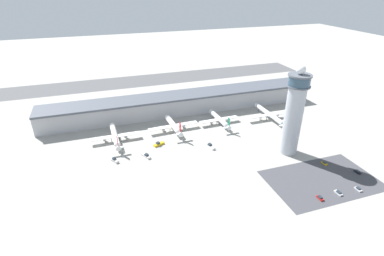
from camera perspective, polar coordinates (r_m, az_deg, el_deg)
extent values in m
plane|color=#9E9B93|center=(206.65, 3.65, -4.30)|extent=(1000.00, 1000.00, 0.00)
cube|color=#B2B2B7|center=(262.59, -1.99, 4.60)|extent=(235.01, 22.00, 14.91)
cube|color=#4C515B|center=(259.59, -2.01, 6.28)|extent=(235.01, 25.00, 1.60)
cube|color=#515154|center=(356.81, -6.65, 9.22)|extent=(352.51, 44.00, 0.01)
cylinder|color=#ADB2BC|center=(204.50, 18.61, 1.29)|extent=(11.45, 11.45, 46.58)
cylinder|color=#565B66|center=(196.07, 19.62, 7.54)|extent=(14.47, 14.47, 0.80)
cylinder|color=#334C60|center=(195.08, 19.77, 8.47)|extent=(13.31, 13.31, 5.89)
cylinder|color=#565B66|center=(194.12, 19.92, 9.43)|extent=(14.47, 14.47, 1.00)
sphere|color=white|center=(193.24, 20.08, 10.37)|extent=(5.65, 5.65, 5.65)
cube|color=#424247|center=(193.92, 23.50, -9.09)|extent=(64.00, 40.00, 0.01)
cylinder|color=white|center=(222.23, -14.47, -1.44)|extent=(4.64, 29.23, 3.99)
cone|color=white|center=(236.88, -14.93, 0.32)|extent=(4.07, 3.68, 3.99)
cone|color=white|center=(207.33, -13.92, -3.53)|extent=(3.70, 4.86, 3.59)
cube|color=white|center=(223.07, -14.46, -1.53)|extent=(35.79, 5.20, 0.44)
cylinder|color=#A8A8B2|center=(224.24, -16.35, -1.98)|extent=(2.29, 4.43, 2.19)
cylinder|color=#A8A8B2|center=(225.03, -12.58, -1.40)|extent=(2.29, 4.43, 2.19)
cube|color=red|center=(203.99, -14.04, -2.40)|extent=(0.36, 2.81, 6.38)
cube|color=white|center=(205.95, -13.88, -3.62)|extent=(11.21, 2.25, 0.24)
cylinder|color=black|center=(235.63, -14.76, -0.70)|extent=(0.28, 0.28, 2.59)
cylinder|color=black|center=(223.73, -13.66, -2.10)|extent=(0.28, 0.28, 2.59)
cylinder|color=black|center=(223.44, -15.07, -2.32)|extent=(0.28, 0.28, 2.59)
cylinder|color=white|center=(230.46, -3.55, 0.54)|extent=(5.59, 24.36, 4.25)
cone|color=white|center=(242.53, -4.60, 1.90)|extent=(4.45, 4.05, 4.25)
cone|color=white|center=(218.08, -2.33, -1.04)|extent=(4.10, 5.30, 3.82)
cube|color=white|center=(231.20, -3.59, 0.42)|extent=(39.41, 6.59, 0.44)
cylinder|color=#A8A8B2|center=(230.53, -5.60, -0.10)|extent=(2.59, 4.80, 2.34)
cylinder|color=#A8A8B2|center=(234.99, -1.75, 0.57)|extent=(2.59, 4.80, 2.34)
cube|color=red|center=(214.70, -2.27, 0.15)|extent=(0.46, 2.81, 6.80)
cube|color=white|center=(216.70, -2.21, -1.10)|extent=(11.98, 2.66, 0.24)
cylinder|color=black|center=(241.32, -4.35, 0.86)|extent=(0.28, 0.28, 2.69)
cylinder|color=black|center=(232.56, -2.81, -0.14)|extent=(0.28, 0.28, 2.69)
cylinder|color=black|center=(230.95, -4.20, -0.39)|extent=(0.28, 0.28, 2.69)
cylinder|color=silver|center=(242.53, 5.21, 1.73)|extent=(4.90, 26.36, 3.75)
cone|color=silver|center=(254.66, 3.77, 3.05)|extent=(3.90, 3.54, 3.75)
cone|color=silver|center=(230.26, 6.86, 0.22)|extent=(3.57, 4.64, 3.38)
cube|color=silver|center=(243.23, 5.15, 1.64)|extent=(33.22, 5.85, 0.44)
cylinder|color=#A8A8B2|center=(241.80, 3.56, 1.24)|extent=(2.24, 4.21, 2.06)
cylinder|color=#A8A8B2|center=(247.41, 6.49, 1.73)|extent=(2.24, 4.21, 2.06)
cube|color=#14704C|center=(227.43, 7.03, 1.22)|extent=(0.42, 2.81, 6.00)
cube|color=silver|center=(229.07, 7.02, 0.16)|extent=(10.58, 2.46, 0.24)
cylinder|color=black|center=(253.54, 4.02, 2.17)|extent=(0.28, 0.28, 2.40)
cylinder|color=black|center=(244.70, 5.76, 1.14)|extent=(0.28, 0.28, 2.40)
cylinder|color=black|center=(242.56, 4.65, 0.95)|extent=(0.28, 0.28, 2.40)
cylinder|color=silver|center=(257.36, 14.56, 2.53)|extent=(4.07, 36.76, 3.61)
cone|color=silver|center=(272.70, 12.33, 4.18)|extent=(3.65, 3.29, 3.61)
cone|color=silver|center=(242.31, 17.13, 0.63)|extent=(3.30, 4.37, 3.25)
cube|color=silver|center=(258.16, 14.46, 2.47)|extent=(40.05, 4.91, 0.44)
cylinder|color=#A8A8B2|center=(255.05, 12.72, 2.10)|extent=(2.03, 3.99, 1.98)
cylinder|color=#A8A8B2|center=(263.84, 15.85, 2.57)|extent=(2.03, 3.99, 1.98)
cube|color=#14704C|center=(239.75, 17.40, 1.55)|extent=(0.34, 2.80, 5.77)
cube|color=silver|center=(241.25, 17.31, 0.58)|extent=(10.12, 2.13, 0.24)
cylinder|color=black|center=(271.70, 12.56, 3.34)|extent=(0.28, 0.28, 2.75)
cylinder|color=black|center=(259.92, 14.95, 1.96)|extent=(0.28, 0.28, 2.75)
cylinder|color=black|center=(257.27, 14.01, 1.81)|extent=(0.28, 0.28, 2.75)
cube|color=black|center=(210.07, 3.51, -3.72)|extent=(4.05, 7.37, 0.12)
cube|color=silver|center=(209.73, 3.52, -3.56)|extent=(4.47, 8.69, 1.49)
cube|color=#232D38|center=(209.63, 3.39, -3.14)|extent=(2.77, 2.96, 1.22)
cube|color=black|center=(213.95, -6.30, -3.23)|extent=(7.28, 5.00, 0.12)
cube|color=gold|center=(213.63, -6.31, -3.09)|extent=(8.52, 5.63, 1.39)
cube|color=#232D38|center=(212.59, -6.51, -2.86)|extent=(3.15, 3.02, 1.14)
cube|color=black|center=(201.69, -8.78, -5.42)|extent=(4.97, 7.05, 0.12)
cube|color=silver|center=(201.36, -8.79, -5.27)|extent=(5.62, 8.24, 1.39)
cube|color=#232D38|center=(200.13, -8.68, -5.05)|extent=(2.89, 3.06, 1.14)
cube|color=black|center=(200.62, -14.45, -6.22)|extent=(4.37, 5.23, 0.12)
cube|color=silver|center=(200.23, -14.47, -6.05)|extent=(4.92, 6.06, 1.58)
cube|color=#232D38|center=(199.89, -14.62, -5.64)|extent=(2.59, 2.50, 1.29)
cube|color=black|center=(186.76, 26.07, -11.15)|extent=(1.96, 4.05, 0.12)
cube|color=silver|center=(186.55, 26.09, -11.06)|extent=(2.07, 4.81, 0.84)
cube|color=#232D38|center=(186.06, 26.16, -10.90)|extent=(1.75, 2.67, 0.69)
cube|color=black|center=(210.08, 23.89, -6.24)|extent=(1.85, 3.46, 0.12)
cube|color=gold|center=(209.92, 23.91, -6.17)|extent=(1.93, 4.12, 0.76)
cube|color=#232D38|center=(209.63, 23.93, -6.00)|extent=(1.68, 2.27, 0.62)
cube|color=black|center=(194.70, 29.07, -10.26)|extent=(1.86, 3.51, 0.12)
cube|color=silver|center=(194.51, 29.09, -10.18)|extent=(1.94, 4.18, 0.81)
cube|color=#232D38|center=(194.17, 29.12, -9.99)|extent=(1.69, 2.31, 0.67)
cube|color=black|center=(210.15, 28.95, -7.43)|extent=(1.76, 3.75, 0.12)
cube|color=black|center=(209.97, 28.97, -7.35)|extent=(1.85, 4.45, 0.83)
cube|color=#232D38|center=(209.53, 29.04, -7.19)|extent=(1.58, 2.47, 0.68)
cube|color=black|center=(178.89, 23.17, -12.30)|extent=(1.82, 3.61, 0.12)
cube|color=red|center=(178.66, 23.19, -12.20)|extent=(1.90, 4.30, 0.87)
cube|color=#232D38|center=(178.25, 23.21, -11.98)|extent=(1.66, 2.37, 0.71)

